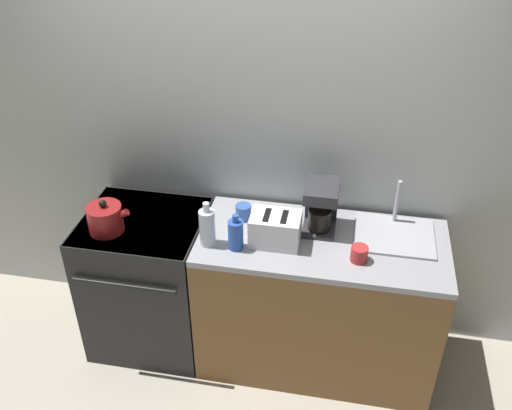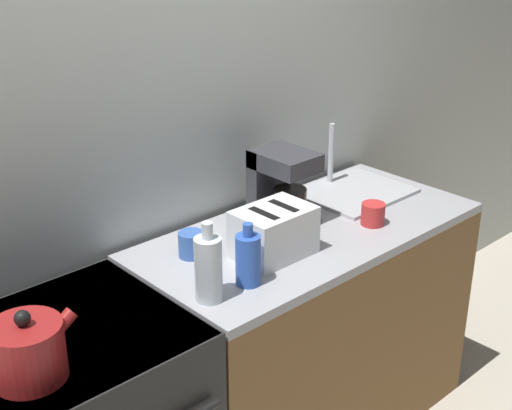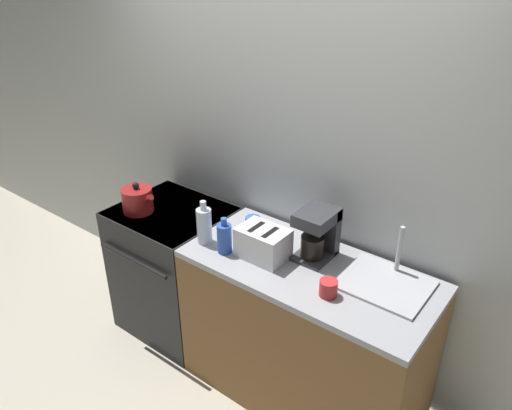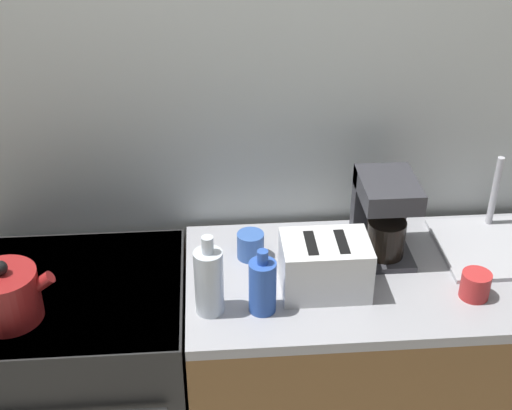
{
  "view_description": "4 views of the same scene",
  "coord_description": "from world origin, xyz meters",
  "px_view_note": "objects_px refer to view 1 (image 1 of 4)",
  "views": [
    {
      "loc": [
        0.6,
        -2.24,
        2.87
      ],
      "look_at": [
        0.1,
        0.42,
        1.07
      ],
      "focal_mm": 40.0,
      "sensor_mm": 36.0,
      "label": 1
    },
    {
      "loc": [
        -1.34,
        -1.35,
        2.11
      ],
      "look_at": [
        0.22,
        0.34,
        1.11
      ],
      "focal_mm": 50.0,
      "sensor_mm": 36.0,
      "label": 2
    },
    {
      "loc": [
        1.63,
        -1.61,
        2.51
      ],
      "look_at": [
        0.09,
        0.4,
        1.16
      ],
      "focal_mm": 35.0,
      "sensor_mm": 36.0,
      "label": 3
    },
    {
      "loc": [
        -0.11,
        -1.52,
        2.34
      ],
      "look_at": [
        0.03,
        0.39,
        1.18
      ],
      "focal_mm": 50.0,
      "sensor_mm": 36.0,
      "label": 4
    }
  ],
  "objects_px": {
    "stove": "(149,280)",
    "bottle_clear": "(207,227)",
    "kettle": "(106,218)",
    "toaster": "(275,229)",
    "cup_blue": "(243,212)",
    "cup_red": "(359,254)",
    "coffee_maker": "(321,204)",
    "bottle_blue": "(236,234)"
  },
  "relations": [
    {
      "from": "kettle",
      "to": "bottle_clear",
      "type": "relative_size",
      "value": 0.93
    },
    {
      "from": "bottle_blue",
      "to": "cup_blue",
      "type": "relative_size",
      "value": 2.36
    },
    {
      "from": "toaster",
      "to": "bottle_clear",
      "type": "height_order",
      "value": "bottle_clear"
    },
    {
      "from": "cup_red",
      "to": "bottle_blue",
      "type": "bearing_deg",
      "value": -178.8
    },
    {
      "from": "kettle",
      "to": "cup_blue",
      "type": "distance_m",
      "value": 0.79
    },
    {
      "from": "toaster",
      "to": "bottle_clear",
      "type": "bearing_deg",
      "value": -167.18
    },
    {
      "from": "bottle_blue",
      "to": "kettle",
      "type": "bearing_deg",
      "value": 178.4
    },
    {
      "from": "bottle_blue",
      "to": "cup_red",
      "type": "xyz_separation_m",
      "value": [
        0.67,
        0.01,
        -0.05
      ]
    },
    {
      "from": "kettle",
      "to": "cup_blue",
      "type": "bearing_deg",
      "value": 19.38
    },
    {
      "from": "stove",
      "to": "coffee_maker",
      "type": "bearing_deg",
      "value": 7.8
    },
    {
      "from": "toaster",
      "to": "bottle_clear",
      "type": "relative_size",
      "value": 1.02
    },
    {
      "from": "kettle",
      "to": "toaster",
      "type": "distance_m",
      "value": 0.96
    },
    {
      "from": "toaster",
      "to": "bottle_clear",
      "type": "xyz_separation_m",
      "value": [
        -0.36,
        -0.08,
        0.02
      ]
    },
    {
      "from": "toaster",
      "to": "bottle_blue",
      "type": "relative_size",
      "value": 1.26
    },
    {
      "from": "kettle",
      "to": "toaster",
      "type": "bearing_deg",
      "value": 4.14
    },
    {
      "from": "toaster",
      "to": "bottle_blue",
      "type": "xyz_separation_m",
      "value": [
        -0.2,
        -0.09,
        0.0
      ]
    },
    {
      "from": "bottle_blue",
      "to": "toaster",
      "type": "bearing_deg",
      "value": 23.99
    },
    {
      "from": "coffee_maker",
      "to": "cup_red",
      "type": "distance_m",
      "value": 0.38
    },
    {
      "from": "stove",
      "to": "cup_red",
      "type": "height_order",
      "value": "cup_red"
    },
    {
      "from": "stove",
      "to": "kettle",
      "type": "distance_m",
      "value": 0.58
    },
    {
      "from": "stove",
      "to": "cup_red",
      "type": "relative_size",
      "value": 10.16
    },
    {
      "from": "toaster",
      "to": "cup_blue",
      "type": "height_order",
      "value": "toaster"
    },
    {
      "from": "kettle",
      "to": "coffee_maker",
      "type": "height_order",
      "value": "coffee_maker"
    },
    {
      "from": "bottle_clear",
      "to": "toaster",
      "type": "bearing_deg",
      "value": 12.82
    },
    {
      "from": "bottle_clear",
      "to": "cup_red",
      "type": "distance_m",
      "value": 0.83
    },
    {
      "from": "stove",
      "to": "kettle",
      "type": "bearing_deg",
      "value": -140.46
    },
    {
      "from": "coffee_maker",
      "to": "cup_blue",
      "type": "bearing_deg",
      "value": -178.86
    },
    {
      "from": "kettle",
      "to": "coffee_maker",
      "type": "relative_size",
      "value": 0.86
    },
    {
      "from": "kettle",
      "to": "toaster",
      "type": "relative_size",
      "value": 0.91
    },
    {
      "from": "toaster",
      "to": "coffee_maker",
      "type": "height_order",
      "value": "coffee_maker"
    },
    {
      "from": "stove",
      "to": "bottle_clear",
      "type": "height_order",
      "value": "bottle_clear"
    },
    {
      "from": "stove",
      "to": "bottle_clear",
      "type": "xyz_separation_m",
      "value": [
        0.44,
        -0.14,
        0.57
      ]
    },
    {
      "from": "bottle_clear",
      "to": "stove",
      "type": "bearing_deg",
      "value": 162.35
    },
    {
      "from": "cup_blue",
      "to": "cup_red",
      "type": "height_order",
      "value": "cup_blue"
    },
    {
      "from": "stove",
      "to": "coffee_maker",
      "type": "relative_size",
      "value": 3.26
    },
    {
      "from": "coffee_maker",
      "to": "bottle_clear",
      "type": "distance_m",
      "value": 0.66
    },
    {
      "from": "toaster",
      "to": "cup_red",
      "type": "bearing_deg",
      "value": -9.43
    },
    {
      "from": "cup_blue",
      "to": "cup_red",
      "type": "bearing_deg",
      "value": -21.41
    },
    {
      "from": "coffee_maker",
      "to": "toaster",
      "type": "bearing_deg",
      "value": -138.74
    },
    {
      "from": "kettle",
      "to": "coffee_maker",
      "type": "xyz_separation_m",
      "value": [
        1.19,
        0.27,
        0.07
      ]
    },
    {
      "from": "cup_red",
      "to": "toaster",
      "type": "bearing_deg",
      "value": 170.57
    },
    {
      "from": "stove",
      "to": "bottle_clear",
      "type": "relative_size",
      "value": 3.49
    }
  ]
}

